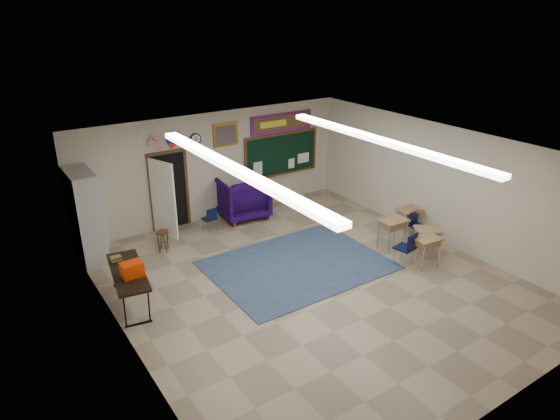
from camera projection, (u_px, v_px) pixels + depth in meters
floor at (311, 282)px, 10.98m from camera, size 9.00×9.00×0.00m
back_wall at (215, 166)px, 13.86m from camera, size 8.00×0.04×3.00m
front_wall at (509, 328)px, 6.95m from camera, size 8.00×0.04×3.00m
left_wall at (123, 274)px, 8.35m from camera, size 0.04×9.00×3.00m
right_wall at (441, 184)px, 12.45m from camera, size 0.04×9.00×3.00m
ceiling at (315, 151)px, 9.83m from camera, size 8.00×9.00×0.04m
area_rug at (298, 265)px, 11.69m from camera, size 4.00×3.00×0.02m
fluorescent_strips at (315, 154)px, 9.85m from camera, size 3.86×6.00×0.10m
doorway at (167, 193)px, 13.14m from camera, size 1.10×0.89×2.16m
chalkboard at (282, 155)px, 14.97m from camera, size 2.55×0.14×1.30m
bulletin_board at (281, 123)px, 14.59m from camera, size 2.10×0.05×0.55m
framed_art_print at (226, 134)px, 13.68m from camera, size 0.75×0.05×0.65m
wall_clock at (196, 139)px, 13.22m from camera, size 0.32×0.05×0.32m
wall_flags at (165, 139)px, 12.72m from camera, size 1.16×0.06×0.70m
storage_cabinet at (86, 216)px, 11.61m from camera, size 0.59×1.25×2.20m
wingback_armchair at (242, 197)px, 14.14m from camera, size 1.40×1.43×1.20m
student_chair_reading at (209, 219)px, 13.31m from camera, size 0.39×0.39×0.70m
student_chair_desk_a at (405, 249)px, 11.56m from camera, size 0.49×0.49×0.85m
student_chair_desk_b at (418, 227)px, 12.78m from camera, size 0.42×0.42×0.75m
student_desk_front_left at (392, 233)px, 12.31m from camera, size 0.69×0.52×0.80m
student_desk_front_right at (408, 220)px, 13.07m from camera, size 0.65×0.51×0.74m
student_desk_back_left at (426, 250)px, 11.51m from camera, size 0.65×0.52×0.73m
student_desk_back_right at (427, 241)px, 11.97m from camera, size 0.76×0.71×0.73m
folding_table at (130, 286)px, 10.06m from camera, size 0.89×1.91×1.04m
wooden_stool at (163, 241)px, 12.26m from camera, size 0.30×0.30×0.54m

